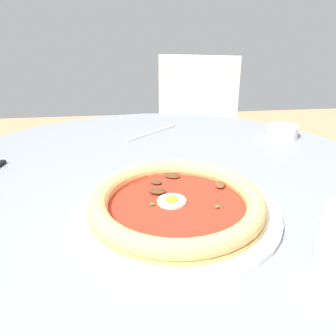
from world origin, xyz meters
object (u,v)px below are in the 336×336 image
at_px(dining_table, 157,268).
at_px(fork_utensil, 152,133).
at_px(cafe_chair_spare_near, 195,138).
at_px(pizza_on_plate, 177,205).
at_px(ramekin_capers, 283,131).

distance_m(dining_table, fork_utensil, 0.38).
height_order(dining_table, fork_utensil, fork_utensil).
bearing_deg(cafe_chair_spare_near, fork_utensil, 69.44).
distance_m(pizza_on_plate, fork_utensil, 0.41).
bearing_deg(pizza_on_plate, ramekin_capers, -132.39).
bearing_deg(fork_utensil, ramekin_capers, 169.22).
bearing_deg(ramekin_capers, fork_utensil, -10.78).
relative_size(dining_table, pizza_on_plate, 3.06).
bearing_deg(pizza_on_plate, cafe_chair_spare_near, -101.83).
relative_size(pizza_on_plate, ramekin_capers, 4.53).
relative_size(dining_table, ramekin_capers, 13.87).
distance_m(ramekin_capers, fork_utensil, 0.34).
bearing_deg(ramekin_capers, pizza_on_plate, 47.61).
distance_m(dining_table, cafe_chair_spare_near, 0.98).
height_order(pizza_on_plate, fork_utensil, pizza_on_plate).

